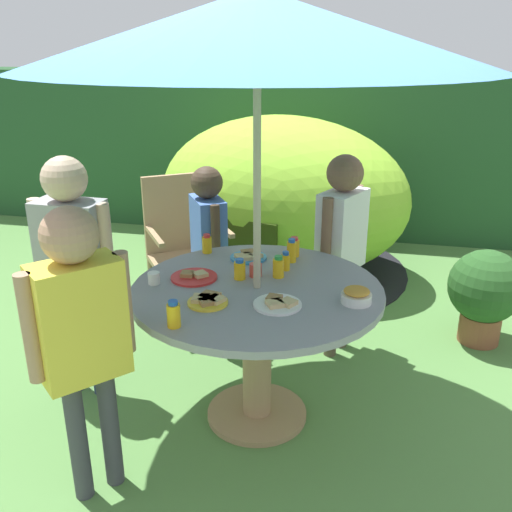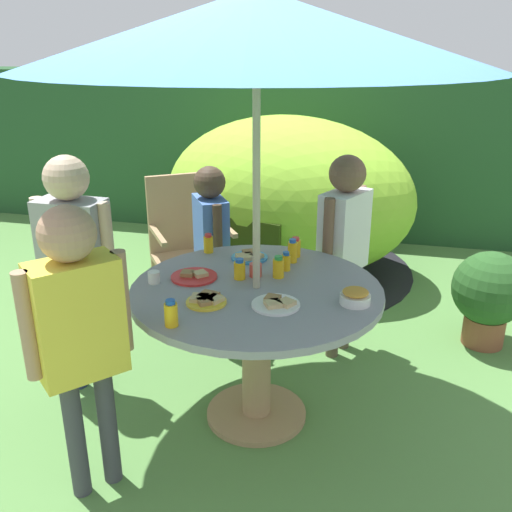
{
  "view_description": "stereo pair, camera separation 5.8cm",
  "coord_description": "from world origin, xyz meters",
  "px_view_note": "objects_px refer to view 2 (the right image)",
  "views": [
    {
      "loc": [
        0.53,
        -2.45,
        1.87
      ],
      "look_at": [
        -0.03,
        0.13,
        0.87
      ],
      "focal_mm": 39.31,
      "sensor_mm": 36.0,
      "label": 1
    },
    {
      "loc": [
        0.59,
        -2.44,
        1.87
      ],
      "look_at": [
        -0.03,
        0.13,
        0.87
      ],
      "focal_mm": 39.31,
      "sensor_mm": 36.0,
      "label": 2
    }
  ],
  "objects_px": {
    "child_in_grey_shirt": "(75,248)",
    "plate_far_right": "(194,276)",
    "child_in_blue_shirt": "(211,232)",
    "child_in_yellow_shirt": "(78,319)",
    "plate_front_edge": "(276,304)",
    "cup_far": "(154,277)",
    "child_in_white_shirt": "(344,232)",
    "snack_bowl": "(355,297)",
    "juice_bottle_near_left": "(240,270)",
    "juice_bottle_back_edge": "(295,248)",
    "cup_near": "(256,270)",
    "garden_table": "(256,318)",
    "juice_bottle_spot_a": "(208,244)",
    "juice_bottle_far_left": "(292,251)",
    "plate_center_back": "(206,300)",
    "juice_bottle_near_right": "(171,314)",
    "dome_tent": "(287,197)",
    "juice_bottle_mid_right": "(286,262)",
    "plate_center_front": "(249,257)",
    "juice_bottle_mid_left": "(278,267)",
    "patio_umbrella": "(257,30)",
    "wooden_chair": "(189,240)",
    "potted_plant": "(489,293)"
  },
  "relations": [
    {
      "from": "dome_tent",
      "to": "child_in_yellow_shirt",
      "type": "distance_m",
      "value": 2.79
    },
    {
      "from": "dome_tent",
      "to": "juice_bottle_spot_a",
      "type": "distance_m",
      "value": 1.7
    },
    {
      "from": "patio_umbrella",
      "to": "child_in_yellow_shirt",
      "type": "xyz_separation_m",
      "value": [
        -0.58,
        -0.66,
        -1.09
      ]
    },
    {
      "from": "child_in_grey_shirt",
      "to": "cup_near",
      "type": "bearing_deg",
      "value": 7.88
    },
    {
      "from": "juice_bottle_near_left",
      "to": "juice_bottle_back_edge",
      "type": "distance_m",
      "value": 0.44
    },
    {
      "from": "plate_center_back",
      "to": "cup_far",
      "type": "xyz_separation_m",
      "value": [
        -0.33,
        0.16,
        0.02
      ]
    },
    {
      "from": "child_in_white_shirt",
      "to": "snack_bowl",
      "type": "xyz_separation_m",
      "value": [
        0.13,
        -0.85,
        -0.03
      ]
    },
    {
      "from": "juice_bottle_mid_right",
      "to": "snack_bowl",
      "type": "bearing_deg",
      "value": -40.07
    },
    {
      "from": "plate_front_edge",
      "to": "cup_far",
      "type": "relative_size",
      "value": 3.74
    },
    {
      "from": "potted_plant",
      "to": "juice_bottle_mid_left",
      "type": "bearing_deg",
      "value": -141.42
    },
    {
      "from": "juice_bottle_near_left",
      "to": "juice_bottle_far_left",
      "type": "xyz_separation_m",
      "value": [
        0.22,
        0.29,
        0.01
      ]
    },
    {
      "from": "potted_plant",
      "to": "plate_center_front",
      "type": "bearing_deg",
      "value": -152.35
    },
    {
      "from": "cup_far",
      "to": "plate_center_front",
      "type": "bearing_deg",
      "value": 49.02
    },
    {
      "from": "juice_bottle_mid_left",
      "to": "cup_near",
      "type": "relative_size",
      "value": 1.65
    },
    {
      "from": "garden_table",
      "to": "plate_far_right",
      "type": "xyz_separation_m",
      "value": [
        -0.34,
        0.04,
        0.18
      ]
    },
    {
      "from": "child_in_blue_shirt",
      "to": "child_in_yellow_shirt",
      "type": "height_order",
      "value": "child_in_yellow_shirt"
    },
    {
      "from": "dome_tent",
      "to": "juice_bottle_back_edge",
      "type": "relative_size",
      "value": 23.79
    },
    {
      "from": "juice_bottle_mid_left",
      "to": "child_in_yellow_shirt",
      "type": "bearing_deg",
      "value": -128.98
    },
    {
      "from": "plate_center_back",
      "to": "juice_bottle_back_edge",
      "type": "bearing_deg",
      "value": 66.94
    },
    {
      "from": "plate_center_back",
      "to": "juice_bottle_spot_a",
      "type": "relative_size",
      "value": 1.7
    },
    {
      "from": "juice_bottle_near_left",
      "to": "child_in_white_shirt",
      "type": "bearing_deg",
      "value": 56.64
    },
    {
      "from": "plate_far_right",
      "to": "juice_bottle_far_left",
      "type": "height_order",
      "value": "juice_bottle_far_left"
    },
    {
      "from": "child_in_grey_shirt",
      "to": "plate_far_right",
      "type": "relative_size",
      "value": 5.74
    },
    {
      "from": "child_in_yellow_shirt",
      "to": "plate_center_back",
      "type": "bearing_deg",
      "value": -1.13
    },
    {
      "from": "plate_center_front",
      "to": "juice_bottle_mid_left",
      "type": "relative_size",
      "value": 1.77
    },
    {
      "from": "juice_bottle_near_left",
      "to": "cup_near",
      "type": "distance_m",
      "value": 0.09
    },
    {
      "from": "child_in_yellow_shirt",
      "to": "dome_tent",
      "type": "bearing_deg",
      "value": 34.26
    },
    {
      "from": "plate_center_back",
      "to": "juice_bottle_near_left",
      "type": "relative_size",
      "value": 1.74
    },
    {
      "from": "child_in_grey_shirt",
      "to": "cup_far",
      "type": "xyz_separation_m",
      "value": [
        0.48,
        -0.09,
        -0.08
      ]
    },
    {
      "from": "child_in_grey_shirt",
      "to": "snack_bowl",
      "type": "xyz_separation_m",
      "value": [
        1.47,
        -0.1,
        -0.08
      ]
    },
    {
      "from": "garden_table",
      "to": "child_in_grey_shirt",
      "type": "xyz_separation_m",
      "value": [
        -0.99,
        0.03,
        0.28
      ]
    },
    {
      "from": "snack_bowl",
      "to": "juice_bottle_near_right",
      "type": "xyz_separation_m",
      "value": [
        -0.74,
        -0.4,
        0.02
      ]
    },
    {
      "from": "dome_tent",
      "to": "plate_center_front",
      "type": "distance_m",
      "value": 1.74
    },
    {
      "from": "dome_tent",
      "to": "child_in_blue_shirt",
      "type": "xyz_separation_m",
      "value": [
        -0.24,
        -1.33,
        0.09
      ]
    },
    {
      "from": "garden_table",
      "to": "juice_bottle_spot_a",
      "type": "distance_m",
      "value": 0.6
    },
    {
      "from": "snack_bowl",
      "to": "juice_bottle_far_left",
      "type": "bearing_deg",
      "value": 129.76
    },
    {
      "from": "patio_umbrella",
      "to": "wooden_chair",
      "type": "height_order",
      "value": "patio_umbrella"
    },
    {
      "from": "dome_tent",
      "to": "juice_bottle_mid_left",
      "type": "height_order",
      "value": "dome_tent"
    },
    {
      "from": "cup_near",
      "to": "juice_bottle_spot_a",
      "type": "bearing_deg",
      "value": 140.84
    },
    {
      "from": "juice_bottle_near_right",
      "to": "juice_bottle_near_left",
      "type": "bearing_deg",
      "value": 75.19
    },
    {
      "from": "juice_bottle_spot_a",
      "to": "cup_far",
      "type": "bearing_deg",
      "value": -104.76
    },
    {
      "from": "plate_front_edge",
      "to": "juice_bottle_near_left",
      "type": "xyz_separation_m",
      "value": [
        -0.24,
        0.27,
        0.04
      ]
    },
    {
      "from": "juice_bottle_back_edge",
      "to": "child_in_grey_shirt",
      "type": "bearing_deg",
      "value": -158.31
    },
    {
      "from": "garden_table",
      "to": "juice_bottle_spot_a",
      "type": "relative_size",
      "value": 11.24
    },
    {
      "from": "juice_bottle_far_left",
      "to": "juice_bottle_mid_right",
      "type": "relative_size",
      "value": 1.28
    },
    {
      "from": "patio_umbrella",
      "to": "juice_bottle_back_edge",
      "type": "bearing_deg",
      "value": 76.43
    },
    {
      "from": "snack_bowl",
      "to": "juice_bottle_mid_left",
      "type": "xyz_separation_m",
      "value": [
        -0.4,
        0.22,
        0.02
      ]
    },
    {
      "from": "plate_center_front",
      "to": "cup_near",
      "type": "height_order",
      "value": "cup_near"
    },
    {
      "from": "child_in_yellow_shirt",
      "to": "garden_table",
      "type": "bearing_deg",
      "value": 0.0
    },
    {
      "from": "child_in_grey_shirt",
      "to": "child_in_white_shirt",
      "type": "bearing_deg",
      "value": 30.84
    }
  ]
}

